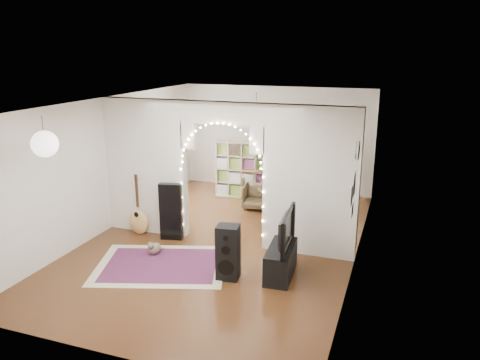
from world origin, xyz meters
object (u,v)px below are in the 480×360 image
(acoustic_guitar, at_px, (138,213))
(bookcase, at_px, (243,169))
(dining_chair_right, at_px, (257,197))
(media_console, at_px, (281,261))
(dining_table, at_px, (270,171))
(dining_chair_left, at_px, (258,188))
(floor_speaker, at_px, (228,252))

(acoustic_guitar, distance_m, bookcase, 3.28)
(bookcase, xyz_separation_m, dining_chair_right, (0.58, -0.74, -0.43))
(media_console, height_order, dining_table, dining_table)
(acoustic_guitar, bearing_deg, bookcase, 87.10)
(dining_table, relative_size, dining_chair_left, 1.97)
(floor_speaker, relative_size, dining_table, 0.75)
(media_console, relative_size, dining_chair_right, 1.62)
(acoustic_guitar, distance_m, media_console, 3.25)
(floor_speaker, distance_m, dining_chair_left, 4.23)
(bookcase, relative_size, dining_table, 1.17)
(media_console, relative_size, bookcase, 0.70)
(acoustic_guitar, xyz_separation_m, floor_speaker, (2.36, -1.15, -0.01))
(dining_table, distance_m, dining_chair_right, 1.00)
(media_console, distance_m, dining_chair_right, 3.39)
(floor_speaker, bearing_deg, dining_chair_right, 93.08)
(floor_speaker, xyz_separation_m, dining_chair_right, (-0.61, 3.46, -0.17))
(floor_speaker, distance_m, dining_table, 4.41)
(bookcase, relative_size, dining_chair_right, 2.30)
(acoustic_guitar, bearing_deg, dining_table, 78.83)
(dining_table, xyz_separation_m, dining_chair_left, (-0.24, -0.22, -0.40))
(bookcase, bearing_deg, media_console, -70.90)
(acoustic_guitar, relative_size, dining_table, 0.87)
(floor_speaker, distance_m, dining_chair_right, 3.52)
(acoustic_guitar, xyz_separation_m, media_console, (3.15, -0.77, -0.21))
(bookcase, bearing_deg, dining_table, 7.09)
(acoustic_guitar, bearing_deg, dining_chair_left, 80.45)
(floor_speaker, relative_size, dining_chair_right, 1.47)
(bookcase, bearing_deg, dining_chair_right, -60.04)
(bookcase, relative_size, dining_chair_left, 2.30)
(floor_speaker, xyz_separation_m, bookcase, (-1.19, 4.20, 0.26))
(acoustic_guitar, height_order, floor_speaker, acoustic_guitar)
(dining_table, bearing_deg, dining_chair_right, -92.32)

